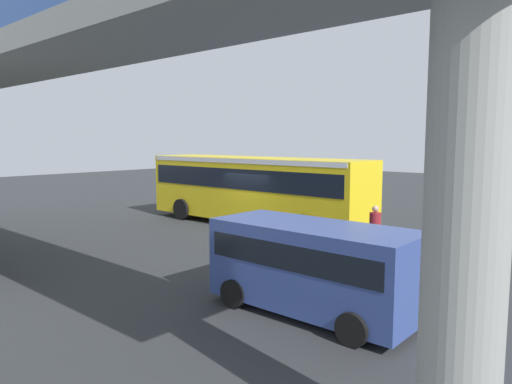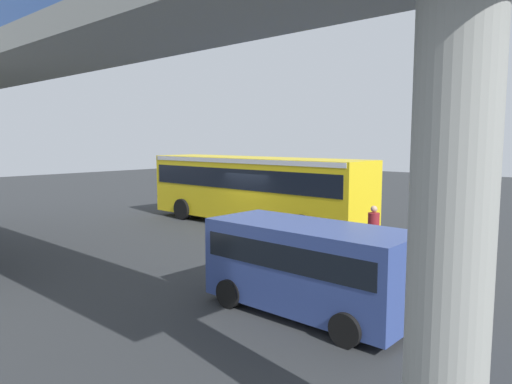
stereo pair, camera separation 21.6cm
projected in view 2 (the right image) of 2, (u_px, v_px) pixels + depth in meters
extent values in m
plane|color=#2D3033|center=(253.00, 229.00, 20.71)|extent=(80.00, 80.00, 0.00)
cube|color=yellow|center=(254.00, 188.00, 21.63)|extent=(11.50, 2.55, 2.86)
cube|color=black|center=(254.00, 177.00, 21.57)|extent=(11.04, 2.59, 0.90)
cube|color=white|center=(254.00, 160.00, 21.48)|extent=(11.27, 2.58, 0.20)
cube|color=black|center=(176.00, 175.00, 25.42)|extent=(0.04, 2.24, 1.20)
cylinder|color=black|center=(182.00, 209.00, 23.26)|extent=(1.04, 0.30, 1.04)
cylinder|color=black|center=(220.00, 204.00, 25.15)|extent=(1.04, 0.30, 1.04)
cylinder|color=black|center=(302.00, 227.00, 18.37)|extent=(1.04, 0.30, 1.04)
cylinder|color=black|center=(337.00, 219.00, 20.26)|extent=(1.04, 0.30, 1.04)
cube|color=#33478C|center=(308.00, 265.00, 10.61)|extent=(4.80, 1.95, 1.86)
cube|color=black|center=(309.00, 250.00, 10.57)|extent=(4.42, 1.98, 0.56)
cylinder|color=black|center=(229.00, 293.00, 11.02)|extent=(0.68, 0.22, 0.68)
cylinder|color=black|center=(281.00, 276.00, 12.46)|extent=(0.68, 0.22, 0.68)
cylinder|color=black|center=(346.00, 330.00, 8.92)|extent=(0.68, 0.22, 0.68)
cylinder|color=black|center=(392.00, 303.00, 10.36)|extent=(0.68, 0.22, 0.68)
torus|color=black|center=(355.00, 270.00, 12.94)|extent=(0.72, 0.06, 0.72)
torus|color=black|center=(391.00, 277.00, 12.24)|extent=(0.72, 0.06, 0.72)
cube|color=red|center=(373.00, 267.00, 12.57)|extent=(0.89, 0.04, 0.04)
cylinder|color=red|center=(380.00, 261.00, 12.42)|extent=(0.03, 0.03, 0.40)
cube|color=black|center=(380.00, 254.00, 12.40)|extent=(0.20, 0.08, 0.04)
cylinder|color=red|center=(360.00, 251.00, 12.79)|extent=(0.02, 0.44, 0.02)
cylinder|color=#2D2D38|center=(373.00, 246.00, 15.55)|extent=(0.32, 0.32, 0.85)
cylinder|color=maroon|center=(374.00, 223.00, 15.47)|extent=(0.38, 0.38, 0.70)
sphere|color=tan|center=(374.00, 209.00, 15.42)|extent=(0.22, 0.22, 0.22)
cube|color=silver|center=(461.00, 246.00, 17.41)|extent=(2.00, 0.20, 0.01)
cube|color=silver|center=(365.00, 232.00, 20.07)|extent=(2.00, 0.20, 0.01)
cube|color=silver|center=(291.00, 221.00, 22.73)|extent=(2.00, 0.20, 0.01)
cube|color=silver|center=(232.00, 213.00, 25.38)|extent=(2.00, 0.20, 0.01)
cube|color=silver|center=(185.00, 206.00, 28.04)|extent=(2.00, 0.20, 0.01)
cylinder|color=gray|center=(451.00, 241.00, 5.04)|extent=(0.90, 0.90, 5.72)
cube|color=gray|center=(5.00, 65.00, 12.65)|extent=(25.96, 2.60, 0.50)
cube|color=#3359A5|center=(50.00, 42.00, 13.49)|extent=(25.96, 0.08, 1.10)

